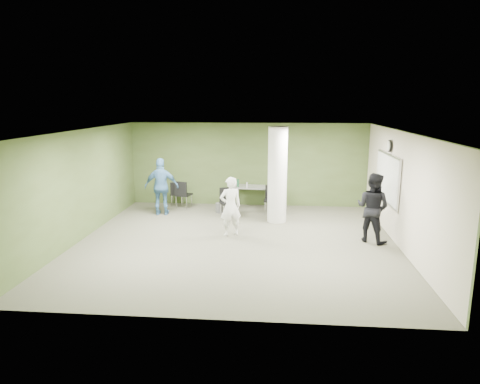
# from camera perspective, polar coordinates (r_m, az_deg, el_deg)

# --- Properties ---
(floor) EXTENTS (8.00, 8.00, 0.00)m
(floor) POSITION_cam_1_polar(r_m,az_deg,el_deg) (10.96, -0.43, -6.62)
(floor) COLOR #535241
(floor) RESTS_ON ground
(ceiling) EXTENTS (8.00, 8.00, 0.00)m
(ceiling) POSITION_cam_1_polar(r_m,az_deg,el_deg) (10.41, -0.46, 8.15)
(ceiling) COLOR white
(ceiling) RESTS_ON wall_back
(wall_back) EXTENTS (8.00, 2.80, 0.02)m
(wall_back) POSITION_cam_1_polar(r_m,az_deg,el_deg) (14.53, 1.08, 3.68)
(wall_back) COLOR #435327
(wall_back) RESTS_ON floor
(wall_left) EXTENTS (0.02, 8.00, 2.80)m
(wall_left) POSITION_cam_1_polar(r_m,az_deg,el_deg) (11.67, -20.39, 0.88)
(wall_left) COLOR #435327
(wall_left) RESTS_ON floor
(wall_right_cream) EXTENTS (0.02, 8.00, 2.80)m
(wall_right_cream) POSITION_cam_1_polar(r_m,az_deg,el_deg) (10.97, 20.85, 0.17)
(wall_right_cream) COLOR beige
(wall_right_cream) RESTS_ON floor
(column) EXTENTS (0.56, 0.56, 2.80)m
(column) POSITION_cam_1_polar(r_m,az_deg,el_deg) (12.51, 5.01, 2.30)
(column) COLOR silver
(column) RESTS_ON floor
(whiteboard) EXTENTS (0.05, 2.30, 1.30)m
(whiteboard) POSITION_cam_1_polar(r_m,az_deg,el_deg) (12.07, 19.02, 1.80)
(whiteboard) COLOR silver
(whiteboard) RESTS_ON wall_right_cream
(wall_clock) EXTENTS (0.06, 0.32, 0.32)m
(wall_clock) POSITION_cam_1_polar(r_m,az_deg,el_deg) (11.96, 19.30, 5.82)
(wall_clock) COLOR black
(wall_clock) RESTS_ON wall_right_cream
(folding_table) EXTENTS (1.60, 0.82, 0.98)m
(folding_table) POSITION_cam_1_polar(r_m,az_deg,el_deg) (14.18, 2.09, 0.55)
(folding_table) COLOR gray
(folding_table) RESTS_ON floor
(wastebasket) EXTENTS (0.27, 0.27, 0.31)m
(wastebasket) POSITION_cam_1_polar(r_m,az_deg,el_deg) (13.75, -2.73, -2.10)
(wastebasket) COLOR #4C4C4C
(wastebasket) RESTS_ON floor
(chair_back_left) EXTENTS (0.56, 0.56, 0.93)m
(chair_back_left) POSITION_cam_1_polar(r_m,az_deg,el_deg) (14.27, -7.68, -0.07)
(chair_back_left) COLOR black
(chair_back_left) RESTS_ON floor
(chair_back_right) EXTENTS (0.46, 0.46, 0.84)m
(chair_back_right) POSITION_cam_1_polar(r_m,az_deg,el_deg) (14.63, -8.42, -0.01)
(chair_back_right) COLOR black
(chair_back_right) RESTS_ON floor
(chair_table_left) EXTENTS (0.57, 0.57, 0.89)m
(chair_table_left) POSITION_cam_1_polar(r_m,az_deg,el_deg) (13.22, -1.73, -1.05)
(chair_table_left) COLOR black
(chair_table_left) RESTS_ON floor
(chair_table_right) EXTENTS (0.47, 0.47, 0.88)m
(chair_table_right) POSITION_cam_1_polar(r_m,az_deg,el_deg) (13.63, 4.22, -0.69)
(chair_table_right) COLOR black
(chair_table_right) RESTS_ON floor
(woman_white) EXTENTS (0.68, 0.58, 1.58)m
(woman_white) POSITION_cam_1_polar(r_m,az_deg,el_deg) (11.23, -1.28, -1.95)
(woman_white) COLOR white
(woman_white) RESTS_ON floor
(man_black) EXTENTS (1.09, 1.05, 1.77)m
(man_black) POSITION_cam_1_polar(r_m,az_deg,el_deg) (11.24, 17.26, -2.01)
(man_black) COLOR black
(man_black) RESTS_ON floor
(man_blue) EXTENTS (1.10, 0.56, 1.79)m
(man_blue) POSITION_cam_1_polar(r_m,az_deg,el_deg) (13.53, -10.42, 0.70)
(man_blue) COLOR #3B6792
(man_blue) RESTS_ON floor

